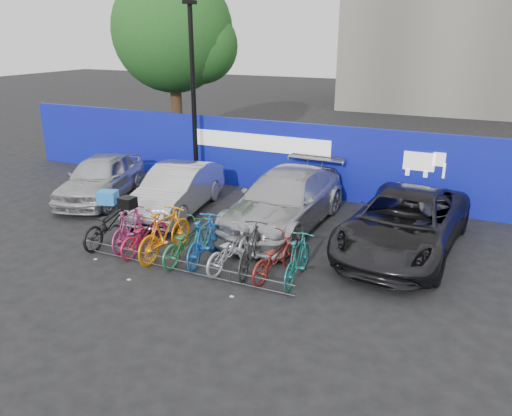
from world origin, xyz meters
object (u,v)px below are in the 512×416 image
Objects in this scene: car_1 at (177,189)px; bike_9 at (298,259)px; car_0 at (101,177)px; bike_7 at (251,248)px; bike_4 at (186,241)px; bike_5 at (204,240)px; bike_rack at (179,265)px; bike_1 at (130,227)px; bike_2 at (144,234)px; car_3 at (404,223)px; bike_6 at (231,249)px; lamppost at (193,92)px; bike_8 at (275,256)px; tree at (178,34)px; bike_3 at (165,233)px; bike_0 at (110,223)px; car_2 at (285,200)px.

car_1 is 2.47× the size of bike_9.
car_0 is at bearing 171.08° from car_1.
bike_7 is 1.11m from bike_9.
bike_4 is at bearing -61.71° from car_1.
bike_5 reaches higher than bike_9.
bike_7 is (1.45, 0.75, 0.40)m from bike_rack.
bike_1 is 0.54m from bike_2.
car_3 reaches higher than bike_4.
bike_7 is at bearing -164.41° from bike_6.
bike_4 is at bearing 0.03° from bike_9.
lamppost reaches higher than bike_8.
car_3 is at bearing -146.81° from bike_7.
bike_2 is (-1.40, 0.60, 0.29)m from bike_rack.
tree is 1.28× the size of lamppost.
bike_4 is (2.10, -2.79, -0.22)m from car_1.
car_3 is at bearing -9.14° from car_1.
bike_3 is at bearing -59.17° from tree.
bike_1 is at bearing -56.33° from car_0.
bike_0 is 4.56m from bike_8.
car_3 is 4.34m from bike_6.
lamppost is 6.52m from bike_3.
bike_2 is at bearing -2.20° from bike_5.
bike_9 is (1.11, -0.00, -0.04)m from bike_7.
tree reaches higher than bike_9.
car_0 is 2.26× the size of bike_5.
bike_1 is 0.91× the size of bike_7.
bike_0 is (-0.24, -2.72, -0.17)m from car_1.
lamppost is 3.02× the size of bike_0.
tree reaches higher than bike_8.
bike_9 is (2.57, 0.74, 0.36)m from bike_rack.
bike_5 reaches higher than bike_2.
bike_6 reaches higher than bike_2.
bike_0 is 1.17× the size of bike_9.
car_1 is 5.54m from bike_9.
lamppost reaches higher than bike_0.
bike_5 is at bearing -54.79° from tree.
bike_3 is 1.09× the size of bike_4.
bike_9 is (5.77, -5.26, -2.75)m from lamppost.
tree is 6.14m from lamppost.
car_0 is at bearing -24.95° from bike_4.
bike_9 is (4.85, -2.67, -0.18)m from car_1.
bike_6 is at bearing -172.41° from bike_4.
bike_6 is at bearing 179.90° from bike_0.
bike_rack is 1.56m from bike_2.
bike_rack is 2.19m from bike_8.
bike_4 is (2.34, -0.08, -0.05)m from bike_0.
car_1 is (0.91, -2.59, -2.57)m from lamppost.
car_2 reaches higher than bike_3.
bike_3 reaches higher than bike_0.
bike_rack is at bearing 164.64° from bike_0.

